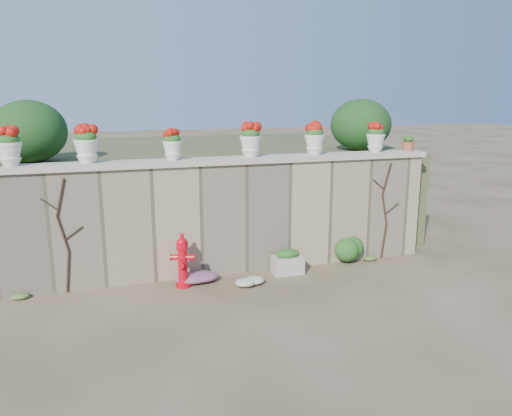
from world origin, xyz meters
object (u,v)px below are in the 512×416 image
object	(u,v)px
planter_box	(288,262)
terracotta_pot	(408,144)
fire_hydrant	(183,260)
urn_pot_0	(9,147)

from	to	relation	value
planter_box	terracotta_pot	xyz separation A→B (m)	(2.70, 0.48, 2.02)
fire_hydrant	terracotta_pot	xyz separation A→B (m)	(4.62, 0.54, 1.77)
planter_box	urn_pot_0	size ratio (longest dim) A/B	0.94
urn_pot_0	terracotta_pot	xyz separation A→B (m)	(7.17, 0.00, -0.16)
urn_pot_0	fire_hydrant	bearing A→B (deg)	-11.95
fire_hydrant	terracotta_pot	world-z (taller)	terracotta_pot
terracotta_pot	urn_pot_0	bearing A→B (deg)	-180.00
urn_pot_0	terracotta_pot	bearing A→B (deg)	0.00
fire_hydrant	urn_pot_0	world-z (taller)	urn_pot_0
fire_hydrant	urn_pot_0	size ratio (longest dim) A/B	1.56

